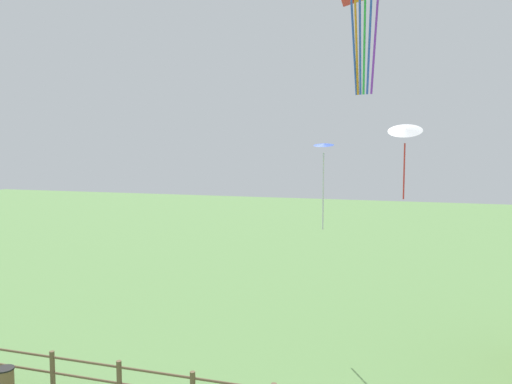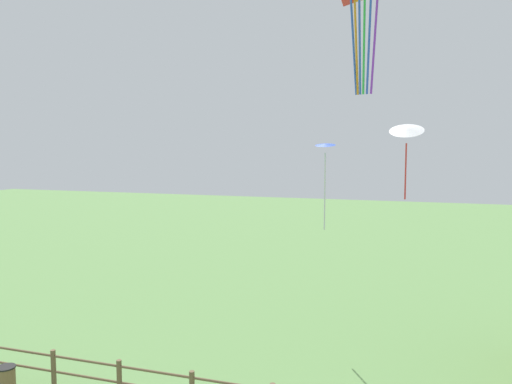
# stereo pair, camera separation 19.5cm
# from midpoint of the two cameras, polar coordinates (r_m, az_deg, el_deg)

# --- Properties ---
(trash_bin) EXTENTS (0.52, 0.52, 0.84)m
(trash_bin) POSITION_cam_midpoint_polar(r_m,az_deg,el_deg) (16.22, -26.31, -18.81)
(trash_bin) COLOR brown
(trash_bin) RESTS_ON ground_plane
(kite_white_delta) EXTENTS (1.11, 1.05, 2.48)m
(kite_white_delta) POSITION_cam_midpoint_polar(r_m,az_deg,el_deg) (16.59, 17.17, 6.64)
(kite_white_delta) COLOR white
(kite_blue_delta) EXTENTS (0.73, 0.73, 3.11)m
(kite_blue_delta) POSITION_cam_midpoint_polar(r_m,az_deg,el_deg) (17.74, 8.23, 4.36)
(kite_blue_delta) COLOR blue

